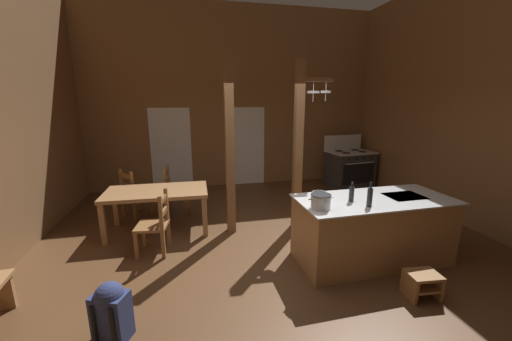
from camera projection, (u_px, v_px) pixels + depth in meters
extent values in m
cube|color=brown|center=(278.00, 261.00, 4.37)|extent=(8.09, 8.74, 0.10)
cube|color=brown|center=(234.00, 99.00, 7.66)|extent=(8.09, 0.14, 4.52)
cube|color=brown|center=(510.00, 99.00, 4.62)|extent=(0.14, 8.74, 4.52)
cube|color=white|center=(171.00, 149.00, 7.53)|extent=(1.00, 0.01, 2.05)
cube|color=white|center=(249.00, 146.00, 7.96)|extent=(0.84, 0.01, 2.05)
cube|color=#9E7044|center=(372.00, 230.00, 4.21)|extent=(2.12, 0.94, 0.90)
cube|color=silver|center=(375.00, 199.00, 4.11)|extent=(2.18, 1.00, 0.02)
cube|color=black|center=(404.00, 196.00, 4.21)|extent=(0.53, 0.41, 0.00)
cube|color=black|center=(353.00, 242.00, 4.71)|extent=(2.00, 0.08, 0.10)
cube|color=#2F2F2F|center=(349.00, 169.00, 7.86)|extent=(1.18, 0.89, 0.90)
cube|color=black|center=(359.00, 174.00, 7.51)|extent=(0.93, 0.12, 0.52)
cylinder|color=silver|center=(360.00, 163.00, 7.42)|extent=(0.82, 0.12, 0.02)
cube|color=silver|center=(351.00, 152.00, 7.75)|extent=(1.23, 0.93, 0.03)
cube|color=silver|center=(343.00, 142.00, 8.03)|extent=(1.14, 0.17, 0.40)
cylinder|color=black|center=(362.00, 152.00, 7.68)|extent=(0.22, 0.22, 0.01)
cylinder|color=black|center=(346.00, 153.00, 7.52)|extent=(0.22, 0.22, 0.01)
cylinder|color=black|center=(355.00, 150.00, 7.96)|extent=(0.22, 0.22, 0.01)
cylinder|color=black|center=(339.00, 151.00, 7.80)|extent=(0.22, 0.22, 0.01)
cylinder|color=black|center=(371.00, 158.00, 7.51)|extent=(0.05, 0.04, 0.04)
cylinder|color=black|center=(364.00, 158.00, 7.44)|extent=(0.05, 0.04, 0.04)
cylinder|color=black|center=(357.00, 159.00, 7.37)|extent=(0.05, 0.04, 0.04)
cylinder|color=black|center=(349.00, 159.00, 7.29)|extent=(0.05, 0.04, 0.04)
cube|color=brown|center=(298.00, 148.00, 5.08)|extent=(0.15, 0.15, 2.87)
cube|color=brown|center=(315.00, 80.00, 4.86)|extent=(0.63, 0.11, 0.06)
cylinder|color=silver|center=(314.00, 85.00, 4.87)|extent=(0.01, 0.01, 0.18)
cylinder|color=silver|center=(313.00, 92.00, 4.90)|extent=(0.21, 0.21, 0.04)
cylinder|color=silver|center=(313.00, 97.00, 4.92)|extent=(0.02, 0.02, 0.14)
cylinder|color=silver|center=(326.00, 85.00, 4.91)|extent=(0.01, 0.01, 0.17)
cylinder|color=silver|center=(326.00, 92.00, 4.93)|extent=(0.18, 0.18, 0.04)
cylinder|color=silver|center=(326.00, 97.00, 4.95)|extent=(0.02, 0.02, 0.14)
cube|color=brown|center=(230.00, 150.00, 4.91)|extent=(0.14, 0.14, 2.87)
cube|color=olive|center=(423.00, 275.00, 3.44)|extent=(0.38, 0.31, 0.04)
cube|color=olive|center=(409.00, 287.00, 3.45)|extent=(0.06, 0.28, 0.26)
cube|color=olive|center=(434.00, 285.00, 3.49)|extent=(0.06, 0.28, 0.26)
cube|color=olive|center=(422.00, 286.00, 3.47)|extent=(0.34, 0.31, 0.03)
cube|color=#9E7044|center=(157.00, 192.00, 5.11)|extent=(1.72, 0.94, 0.06)
cube|color=#9E7044|center=(116.00, 207.00, 5.41)|extent=(0.08, 0.08, 0.68)
cube|color=#9E7044|center=(204.00, 202.00, 5.71)|extent=(0.08, 0.08, 0.68)
cube|color=#9E7044|center=(103.00, 225.00, 4.67)|extent=(0.08, 0.08, 0.68)
cube|color=#9E7044|center=(205.00, 217.00, 4.97)|extent=(0.08, 0.08, 0.68)
cube|color=olive|center=(152.00, 226.00, 4.41)|extent=(0.50, 0.50, 0.04)
cube|color=olive|center=(136.00, 246.00, 4.27)|extent=(0.06, 0.06, 0.41)
cube|color=olive|center=(144.00, 234.00, 4.63)|extent=(0.06, 0.06, 0.41)
cube|color=olive|center=(162.00, 228.00, 4.23)|extent=(0.06, 0.06, 0.95)
cube|color=olive|center=(168.00, 218.00, 4.60)|extent=(0.06, 0.06, 0.95)
cube|color=olive|center=(163.00, 199.00, 4.33)|extent=(0.09, 0.38, 0.07)
cube|color=olive|center=(164.00, 211.00, 4.37)|extent=(0.09, 0.38, 0.07)
cube|color=olive|center=(137.00, 194.00, 5.87)|extent=(0.62, 0.62, 0.04)
cube|color=olive|center=(141.00, 200.00, 6.19)|extent=(0.07, 0.07, 0.41)
cube|color=olive|center=(152.00, 204.00, 5.96)|extent=(0.07, 0.07, 0.41)
cube|color=olive|center=(122.00, 193.00, 5.83)|extent=(0.07, 0.07, 0.95)
cube|color=olive|center=(133.00, 196.00, 5.61)|extent=(0.07, 0.07, 0.95)
cube|color=olive|center=(126.00, 176.00, 5.63)|extent=(0.27, 0.31, 0.07)
cube|color=olive|center=(127.00, 186.00, 5.68)|extent=(0.27, 0.31, 0.07)
cube|color=olive|center=(177.00, 192.00, 6.04)|extent=(0.48, 0.48, 0.04)
cube|color=olive|center=(188.00, 199.00, 6.30)|extent=(0.05, 0.05, 0.41)
cube|color=olive|center=(186.00, 205.00, 5.93)|extent=(0.05, 0.05, 0.41)
cube|color=olive|center=(169.00, 187.00, 6.19)|extent=(0.05, 0.05, 0.95)
cube|color=olive|center=(166.00, 193.00, 5.82)|extent=(0.05, 0.05, 0.95)
cube|color=olive|center=(166.00, 172.00, 5.92)|extent=(0.07, 0.38, 0.07)
cube|color=olive|center=(167.00, 181.00, 5.96)|extent=(0.07, 0.38, 0.07)
cube|color=navy|center=(112.00, 316.00, 2.84)|extent=(0.38, 0.33, 0.48)
cube|color=navy|center=(121.00, 314.00, 2.98)|extent=(0.23, 0.14, 0.17)
cylinder|color=black|center=(94.00, 325.00, 2.73)|extent=(0.05, 0.05, 0.38)
cylinder|color=black|center=(112.00, 327.00, 2.70)|extent=(0.05, 0.05, 0.38)
sphere|color=navy|center=(109.00, 296.00, 2.79)|extent=(0.36, 0.36, 0.27)
cylinder|color=silver|center=(321.00, 202.00, 3.71)|extent=(0.24, 0.24, 0.17)
cylinder|color=black|center=(321.00, 195.00, 3.69)|extent=(0.25, 0.25, 0.01)
cylinder|color=silver|center=(311.00, 199.00, 3.67)|extent=(0.05, 0.02, 0.02)
cylinder|color=silver|center=(331.00, 198.00, 3.73)|extent=(0.05, 0.02, 0.02)
cylinder|color=slate|center=(319.00, 195.00, 4.14)|extent=(0.21, 0.21, 0.07)
cylinder|color=black|center=(320.00, 192.00, 4.13)|extent=(0.17, 0.17, 0.00)
cylinder|color=#1E2328|center=(351.00, 194.00, 3.96)|extent=(0.07, 0.07, 0.20)
cylinder|color=#1E2328|center=(352.00, 185.00, 3.93)|extent=(0.03, 0.03, 0.07)
cylinder|color=#1E2328|center=(370.00, 198.00, 3.77)|extent=(0.07, 0.07, 0.24)
cylinder|color=#1E2328|center=(371.00, 185.00, 3.73)|extent=(0.03, 0.03, 0.08)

